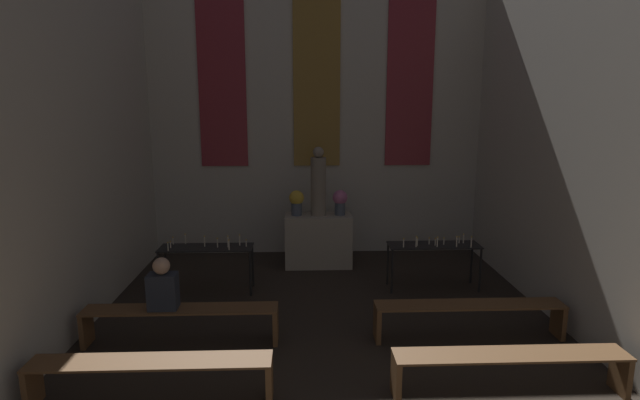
% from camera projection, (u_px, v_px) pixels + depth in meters
% --- Properties ---
extents(wall_back, '(6.73, 0.16, 5.61)m').
position_uv_depth(wall_back, '(317.00, 113.00, 9.81)').
color(wall_back, beige).
rests_on(wall_back, ground_plane).
extents(altar, '(1.24, 0.57, 0.98)m').
position_uv_depth(altar, '(318.00, 240.00, 9.35)').
color(altar, '#ADA38E').
rests_on(altar, ground_plane).
extents(statue, '(0.28, 0.28, 1.27)m').
position_uv_depth(statue, '(318.00, 184.00, 9.14)').
color(statue, gray).
rests_on(statue, altar).
extents(flower_vase_left, '(0.27, 0.27, 0.47)m').
position_uv_depth(flower_vase_left, '(297.00, 201.00, 9.19)').
color(flower_vase_left, '#4C5666').
rests_on(flower_vase_left, altar).
extents(flower_vase_right, '(0.27, 0.27, 0.47)m').
position_uv_depth(flower_vase_right, '(340.00, 201.00, 9.22)').
color(flower_vase_right, '#4C5666').
rests_on(flower_vase_right, altar).
extents(candle_rack_left, '(1.49, 0.47, 0.95)m').
position_uv_depth(candle_rack_left, '(207.00, 252.00, 8.03)').
color(candle_rack_left, black).
rests_on(candle_rack_left, ground_plane).
extents(candle_rack_right, '(1.49, 0.47, 0.94)m').
position_uv_depth(candle_rack_right, '(434.00, 249.00, 8.17)').
color(candle_rack_right, black).
rests_on(candle_rack_right, ground_plane).
extents(pew_third_left, '(2.46, 0.36, 0.48)m').
position_uv_depth(pew_third_left, '(151.00, 371.00, 5.07)').
color(pew_third_left, brown).
rests_on(pew_third_left, ground_plane).
extents(pew_third_right, '(2.46, 0.36, 0.48)m').
position_uv_depth(pew_third_right, '(510.00, 364.00, 5.21)').
color(pew_third_right, brown).
rests_on(pew_third_right, ground_plane).
extents(pew_back_left, '(2.46, 0.36, 0.48)m').
position_uv_depth(pew_back_left, '(181.00, 317.00, 6.34)').
color(pew_back_left, brown).
rests_on(pew_back_left, ground_plane).
extents(pew_back_right, '(2.46, 0.36, 0.48)m').
position_uv_depth(pew_back_right, '(469.00, 312.00, 6.48)').
color(pew_back_right, brown).
rests_on(pew_back_right, ground_plane).
extents(person_seated, '(0.36, 0.24, 0.67)m').
position_uv_depth(person_seated, '(163.00, 286.00, 6.25)').
color(person_seated, '#282D38').
rests_on(person_seated, pew_back_left).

